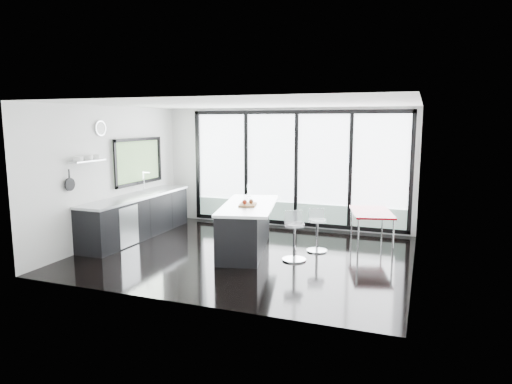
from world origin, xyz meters
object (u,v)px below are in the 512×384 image
at_px(island, 245,227).
at_px(bar_stool_near, 294,242).
at_px(red_table, 371,228).
at_px(bar_stool_far, 317,235).

relative_size(island, bar_stool_near, 3.52).
relative_size(island, red_table, 1.85).
bearing_deg(bar_stool_near, island, 140.36).
xyz_separation_m(bar_stool_far, red_table, (0.92, 0.82, 0.03)).
distance_m(island, bar_stool_near, 1.11).
bearing_deg(island, bar_stool_far, 17.95).
height_order(island, red_table, island).
xyz_separation_m(island, bar_stool_far, (1.32, 0.43, -0.15)).
xyz_separation_m(island, red_table, (2.24, 1.25, -0.12)).
height_order(bar_stool_near, bar_stool_far, bar_stool_near).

